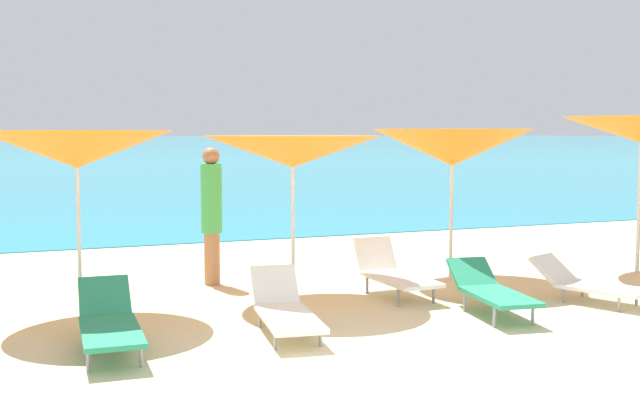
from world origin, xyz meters
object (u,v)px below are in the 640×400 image
lounge_chair_4 (587,283)px  lounge_chair_9 (491,290)px  lounge_chair_1 (109,322)px  umbrella_5 (452,148)px  lounge_chair_0 (285,309)px  umbrella_3 (77,149)px  umbrella_4 (293,152)px  lounge_chair_2 (394,272)px  beachgoer_1 (212,210)px

lounge_chair_4 → lounge_chair_9: size_ratio=0.96×
lounge_chair_1 → umbrella_5: bearing=24.3°
lounge_chair_0 → lounge_chair_4: 3.99m
umbrella_3 → lounge_chair_1: umbrella_3 is taller
lounge_chair_0 → lounge_chair_9: size_ratio=1.05×
umbrella_5 → lounge_chair_1: 5.62m
umbrella_4 → lounge_chair_4: (3.36, -1.50, -1.62)m
lounge_chair_2 → lounge_chair_4: size_ratio=0.98×
lounge_chair_1 → lounge_chair_9: 4.28m
umbrella_4 → umbrella_5: (2.56, 0.44, 0.02)m
umbrella_5 → lounge_chair_2: umbrella_5 is taller
lounge_chair_1 → lounge_chair_0: bearing=3.8°
umbrella_5 → lounge_chair_2: (-1.29, -0.74, -1.58)m
lounge_chair_1 → lounge_chair_9: size_ratio=1.06×
lounge_chair_4 → beachgoer_1: (-4.08, 2.82, 0.79)m
umbrella_3 → umbrella_4: (2.59, 0.06, -0.05)m
umbrella_4 → lounge_chair_0: bearing=-112.6°
umbrella_3 → lounge_chair_2: umbrella_3 is taller
lounge_chair_0 → umbrella_5: bearing=39.2°
lounge_chair_0 → lounge_chair_4: (3.99, 0.03, -0.01)m
umbrella_3 → umbrella_4: umbrella_3 is taller
lounge_chair_2 → lounge_chair_9: 1.47m
lounge_chair_4 → lounge_chair_9: lounge_chair_9 is taller
umbrella_3 → umbrella_4: 2.59m
umbrella_4 → lounge_chair_2: bearing=-13.2°
umbrella_5 → lounge_chair_1: size_ratio=1.35×
lounge_chair_1 → beachgoer_1: (1.72, 2.89, 0.75)m
lounge_chair_0 → beachgoer_1: beachgoer_1 is taller
umbrella_4 → lounge_chair_9: size_ratio=1.52×
lounge_chair_0 → lounge_chair_9: (2.47, -0.13, 0.05)m
lounge_chair_9 → beachgoer_1: beachgoer_1 is taller
lounge_chair_0 → beachgoer_1: (-0.08, 2.85, 0.79)m
lounge_chair_0 → lounge_chair_2: lounge_chair_2 is taller
lounge_chair_0 → umbrella_4: bearing=75.0°
umbrella_4 → lounge_chair_4: bearing=-24.1°
lounge_chair_0 → lounge_chair_9: bearing=4.7°
umbrella_3 → beachgoer_1: bearing=36.5°
umbrella_4 → umbrella_5: umbrella_5 is taller
lounge_chair_9 → lounge_chair_0: bearing=-174.7°
lounge_chair_4 → lounge_chair_2: bearing=127.0°
umbrella_3 → umbrella_4: bearing=1.4°
beachgoer_1 → lounge_chair_0: bearing=-33.0°
umbrella_3 → lounge_chair_4: bearing=-13.6°
umbrella_5 → lounge_chair_0: size_ratio=1.36×
umbrella_3 → umbrella_5: 5.17m
umbrella_4 → lounge_chair_0: (-0.64, -1.53, -1.62)m
lounge_chair_9 → beachgoer_1: size_ratio=0.83×
umbrella_3 → lounge_chair_9: bearing=-19.8°
umbrella_4 → beachgoer_1: (-0.72, 1.32, -0.83)m
umbrella_3 → lounge_chair_2: 4.19m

